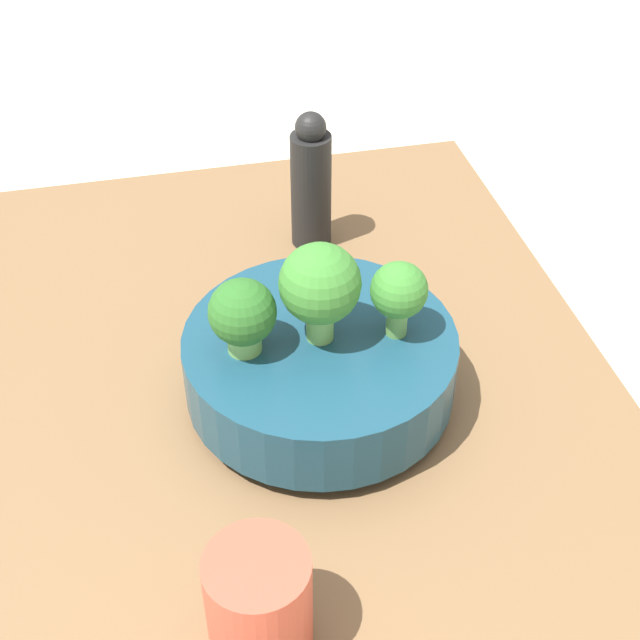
{
  "coord_description": "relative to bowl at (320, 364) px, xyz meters",
  "views": [
    {
      "loc": [
        0.61,
        -0.12,
        0.64
      ],
      "look_at": [
        0.03,
        0.01,
        0.13
      ],
      "focal_mm": 50.0,
      "sensor_mm": 36.0,
      "label": 1
    }
  ],
  "objects": [
    {
      "name": "broccoli_floret_center",
      "position": [
        -0.0,
        0.0,
        0.09
      ],
      "size": [
        0.07,
        0.07,
        0.1
      ],
      "color": "#7AB256",
      "rests_on": "bowl"
    },
    {
      "name": "ground_plane",
      "position": [
        -0.03,
        -0.01,
        -0.08
      ],
      "size": [
        6.0,
        6.0,
        0.0
      ],
      "primitive_type": "plane",
      "color": "beige"
    },
    {
      "name": "bowl",
      "position": [
        0.0,
        0.0,
        0.0
      ],
      "size": [
        0.25,
        0.25,
        0.08
      ],
      "color": "navy",
      "rests_on": "table"
    },
    {
      "name": "broccoli_floret_front",
      "position": [
        0.0,
        -0.07,
        0.07
      ],
      "size": [
        0.06,
        0.06,
        0.07
      ],
      "color": "#7AB256",
      "rests_on": "bowl"
    },
    {
      "name": "broccoli_floret_back",
      "position": [
        0.01,
        0.07,
        0.08
      ],
      "size": [
        0.05,
        0.05,
        0.07
      ],
      "color": "#609347",
      "rests_on": "bowl"
    },
    {
      "name": "pepper_mill",
      "position": [
        -0.25,
        0.05,
        0.03
      ],
      "size": [
        0.05,
        0.05,
        0.16
      ],
      "color": "black",
      "rests_on": "table"
    },
    {
      "name": "table",
      "position": [
        -0.03,
        -0.01,
        -0.06
      ],
      "size": [
        0.82,
        0.6,
        0.04
      ],
      "color": "brown",
      "rests_on": "ground_plane"
    },
    {
      "name": "cup",
      "position": [
        0.23,
        -0.1,
        0.0
      ],
      "size": [
        0.08,
        0.08,
        0.09
      ],
      "color": "#C64C38",
      "rests_on": "table"
    }
  ]
}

